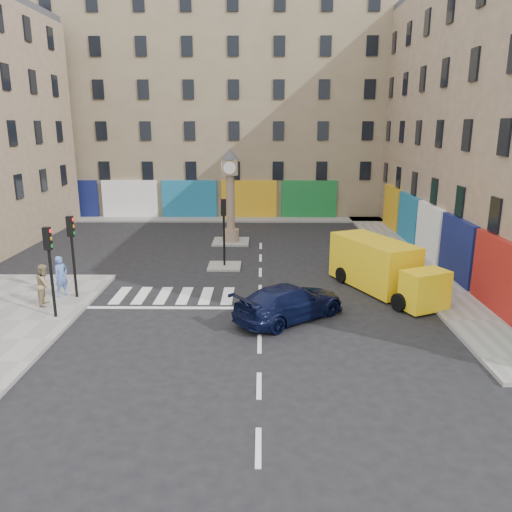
{
  "coord_description": "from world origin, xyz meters",
  "views": [
    {
      "loc": [
        0.07,
        -18.67,
        7.71
      ],
      "look_at": [
        -0.18,
        2.91,
        2.0
      ],
      "focal_mm": 35.0,
      "sensor_mm": 36.0,
      "label": 1
    }
  ],
  "objects_px": {
    "navy_sedan": "(290,302)",
    "pedestrian_blue": "(61,276)",
    "yellow_van": "(382,267)",
    "pedestrian_tan": "(45,285)",
    "traffic_light_left_far": "(72,244)",
    "traffic_light_left_near": "(49,258)",
    "clock_pillar": "(230,190)",
    "traffic_light_island": "(224,221)"
  },
  "relations": [
    {
      "from": "navy_sedan",
      "to": "traffic_light_island",
      "type": "bearing_deg",
      "value": -16.14
    },
    {
      "from": "traffic_light_left_near",
      "to": "clock_pillar",
      "type": "bearing_deg",
      "value": 65.45
    },
    {
      "from": "traffic_light_left_near",
      "to": "traffic_light_left_far",
      "type": "bearing_deg",
      "value": 90.0
    },
    {
      "from": "traffic_light_left_near",
      "to": "pedestrian_blue",
      "type": "distance_m",
      "value": 3.02
    },
    {
      "from": "navy_sedan",
      "to": "pedestrian_blue",
      "type": "xyz_separation_m",
      "value": [
        -10.18,
        2.29,
        0.36
      ]
    },
    {
      "from": "pedestrian_blue",
      "to": "yellow_van",
      "type": "bearing_deg",
      "value": -53.47
    },
    {
      "from": "traffic_light_left_near",
      "to": "navy_sedan",
      "type": "relative_size",
      "value": 0.74
    },
    {
      "from": "traffic_light_left_near",
      "to": "yellow_van",
      "type": "distance_m",
      "value": 14.64
    },
    {
      "from": "traffic_light_left_far",
      "to": "navy_sedan",
      "type": "height_order",
      "value": "traffic_light_left_far"
    },
    {
      "from": "navy_sedan",
      "to": "pedestrian_blue",
      "type": "relative_size",
      "value": 2.67
    },
    {
      "from": "traffic_light_left_near",
      "to": "traffic_light_island",
      "type": "xyz_separation_m",
      "value": [
        6.3,
        7.8,
        -0.03
      ]
    },
    {
      "from": "navy_sedan",
      "to": "pedestrian_tan",
      "type": "height_order",
      "value": "pedestrian_tan"
    },
    {
      "from": "clock_pillar",
      "to": "yellow_van",
      "type": "xyz_separation_m",
      "value": [
        7.76,
        -9.97,
        -2.37
      ]
    },
    {
      "from": "traffic_light_island",
      "to": "yellow_van",
      "type": "height_order",
      "value": "traffic_light_island"
    },
    {
      "from": "traffic_light_left_far",
      "to": "pedestrian_blue",
      "type": "bearing_deg",
      "value": 170.59
    },
    {
      "from": "traffic_light_left_far",
      "to": "traffic_light_left_near",
      "type": "bearing_deg",
      "value": -90.0
    },
    {
      "from": "pedestrian_tan",
      "to": "navy_sedan",
      "type": "bearing_deg",
      "value": -105.25
    },
    {
      "from": "traffic_light_left_far",
      "to": "yellow_van",
      "type": "bearing_deg",
      "value": 5.8
    },
    {
      "from": "clock_pillar",
      "to": "navy_sedan",
      "type": "xyz_separation_m",
      "value": [
        3.22,
        -13.57,
        -2.83
      ]
    },
    {
      "from": "traffic_light_left_near",
      "to": "traffic_light_island",
      "type": "bearing_deg",
      "value": 51.07
    },
    {
      "from": "clock_pillar",
      "to": "pedestrian_tan",
      "type": "xyz_separation_m",
      "value": [
        -7.25,
        -12.4,
        -2.5
      ]
    },
    {
      "from": "clock_pillar",
      "to": "navy_sedan",
      "type": "relative_size",
      "value": 1.23
    },
    {
      "from": "traffic_light_left_near",
      "to": "yellow_van",
      "type": "xyz_separation_m",
      "value": [
        14.06,
        3.83,
        -1.44
      ]
    },
    {
      "from": "pedestrian_tan",
      "to": "traffic_light_left_far",
      "type": "bearing_deg",
      "value": -52.37
    },
    {
      "from": "traffic_light_left_near",
      "to": "pedestrian_tan",
      "type": "bearing_deg",
      "value": 124.34
    },
    {
      "from": "pedestrian_blue",
      "to": "traffic_light_island",
      "type": "bearing_deg",
      "value": -21.38
    },
    {
      "from": "traffic_light_island",
      "to": "clock_pillar",
      "type": "xyz_separation_m",
      "value": [
        0.0,
        6.0,
        0.96
      ]
    },
    {
      "from": "traffic_light_left_far",
      "to": "pedestrian_tan",
      "type": "xyz_separation_m",
      "value": [
        -0.95,
        -1.0,
        -1.57
      ]
    },
    {
      "from": "traffic_light_left_far",
      "to": "yellow_van",
      "type": "distance_m",
      "value": 14.2
    },
    {
      "from": "traffic_light_island",
      "to": "pedestrian_blue",
      "type": "distance_m",
      "value": 8.88
    },
    {
      "from": "traffic_light_left_near",
      "to": "pedestrian_tan",
      "type": "distance_m",
      "value": 2.31
    },
    {
      "from": "pedestrian_blue",
      "to": "pedestrian_tan",
      "type": "distance_m",
      "value": 1.15
    },
    {
      "from": "traffic_light_left_far",
      "to": "clock_pillar",
      "type": "bearing_deg",
      "value": 61.06
    },
    {
      "from": "traffic_light_left_near",
      "to": "pedestrian_blue",
      "type": "height_order",
      "value": "traffic_light_left_near"
    },
    {
      "from": "traffic_light_left_far",
      "to": "traffic_light_island",
      "type": "relative_size",
      "value": 1.0
    },
    {
      "from": "yellow_van",
      "to": "pedestrian_tan",
      "type": "height_order",
      "value": "yellow_van"
    },
    {
      "from": "clock_pillar",
      "to": "pedestrian_blue",
      "type": "distance_m",
      "value": 13.49
    },
    {
      "from": "traffic_light_left_near",
      "to": "pedestrian_blue",
      "type": "relative_size",
      "value": 1.99
    },
    {
      "from": "traffic_light_left_near",
      "to": "clock_pillar",
      "type": "relative_size",
      "value": 0.61
    },
    {
      "from": "pedestrian_blue",
      "to": "traffic_light_left_near",
      "type": "bearing_deg",
      "value": -133.67
    },
    {
      "from": "pedestrian_blue",
      "to": "pedestrian_tan",
      "type": "relative_size",
      "value": 1.03
    },
    {
      "from": "navy_sedan",
      "to": "pedestrian_tan",
      "type": "distance_m",
      "value": 10.54
    }
  ]
}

